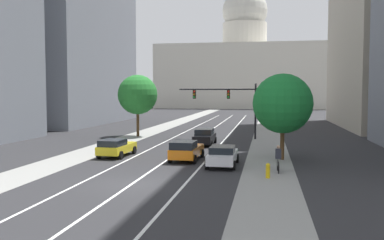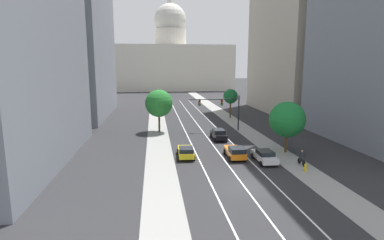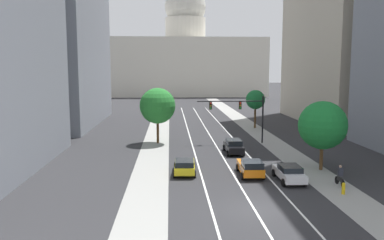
{
  "view_description": "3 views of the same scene",
  "coord_description": "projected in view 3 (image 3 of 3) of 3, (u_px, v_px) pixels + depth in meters",
  "views": [
    {
      "loc": [
        7.33,
        -22.52,
        5.12
      ],
      "look_at": [
        -0.68,
        23.09,
        2.05
      ],
      "focal_mm": 39.95,
      "sensor_mm": 36.0,
      "label": 1
    },
    {
      "loc": [
        -8.01,
        -25.83,
        10.87
      ],
      "look_at": [
        -2.5,
        18.38,
        2.97
      ],
      "focal_mm": 28.65,
      "sensor_mm": 36.0,
      "label": 2
    },
    {
      "loc": [
        -5.65,
        -25.5,
        9.47
      ],
      "look_at": [
        -2.63,
        28.66,
        2.41
      ],
      "focal_mm": 37.06,
      "sensor_mm": 36.0,
      "label": 3
    }
  ],
  "objects": [
    {
      "name": "ground_plane",
      "position": [
        204.0,
        125.0,
        66.39
      ],
      "size": [
        400.0,
        400.0,
        0.0
      ],
      "primitive_type": "plane",
      "color": "#2B2B2D"
    },
    {
      "name": "sidewalk_left",
      "position": [
        158.0,
        130.0,
        61.02
      ],
      "size": [
        3.34,
        130.0,
        0.01
      ],
      "primitive_type": "cube",
      "color": "gray",
      "rests_on": "ground"
    },
    {
      "name": "sidewalk_right",
      "position": [
        254.0,
        130.0,
        61.85
      ],
      "size": [
        3.34,
        130.0,
        0.01
      ],
      "primitive_type": "cube",
      "color": "gray",
      "rests_on": "ground"
    },
    {
      "name": "lane_stripe_left",
      "position": [
        191.0,
        142.0,
        51.37
      ],
      "size": [
        0.16,
        90.0,
        0.01
      ],
      "primitive_type": "cube",
      "color": "white",
      "rests_on": "ground"
    },
    {
      "name": "lane_stripe_center",
      "position": [
        214.0,
        142.0,
        51.53
      ],
      "size": [
        0.16,
        90.0,
        0.01
      ],
      "primitive_type": "cube",
      "color": "white",
      "rests_on": "ground"
    },
    {
      "name": "lane_stripe_right",
      "position": [
        236.0,
        141.0,
        51.7
      ],
      "size": [
        0.16,
        90.0,
        0.01
      ],
      "primitive_type": "cube",
      "color": "white",
      "rests_on": "ground"
    },
    {
      "name": "office_tower_far_left",
      "position": [
        32.0,
        7.0,
        65.84
      ],
      "size": [
        21.76,
        30.29,
        39.03
      ],
      "color": "gray",
      "rests_on": "ground"
    },
    {
      "name": "capitol_building",
      "position": [
        186.0,
        60.0,
        141.73
      ],
      "size": [
        54.23,
        26.63,
        39.45
      ],
      "color": "beige",
      "rests_on": "ground"
    },
    {
      "name": "car_orange",
      "position": [
        251.0,
        167.0,
        35.1
      ],
      "size": [
        2.14,
        4.47,
        1.54
      ],
      "rotation": [
        0.0,
        0.0,
        1.54
      ],
      "color": "orange",
      "rests_on": "ground"
    },
    {
      "name": "car_black",
      "position": [
        234.0,
        146.0,
        44.5
      ],
      "size": [
        1.94,
        4.61,
        1.57
      ],
      "rotation": [
        0.0,
        0.0,
        1.57
      ],
      "color": "black",
      "rests_on": "ground"
    },
    {
      "name": "car_white",
      "position": [
        289.0,
        173.0,
        33.44
      ],
      "size": [
        2.0,
        4.53,
        1.4
      ],
      "rotation": [
        0.0,
        0.0,
        1.57
      ],
      "color": "silver",
      "rests_on": "ground"
    },
    {
      "name": "car_yellow",
      "position": [
        185.0,
        166.0,
        35.77
      ],
      "size": [
        2.15,
        4.41,
        1.42
      ],
      "rotation": [
        0.0,
        0.0,
        1.53
      ],
      "color": "yellow",
      "rests_on": "ground"
    },
    {
      "name": "traffic_signal_mast",
      "position": [
        241.0,
        110.0,
        50.08
      ],
      "size": [
        8.45,
        0.39,
        6.01
      ],
      "color": "black",
      "rests_on": "ground"
    },
    {
      "name": "fire_hydrant",
      "position": [
        343.0,
        188.0,
        29.97
      ],
      "size": [
        0.26,
        0.35,
        0.91
      ],
      "color": "yellow",
      "rests_on": "ground"
    },
    {
      "name": "cyclist",
      "position": [
        340.0,
        176.0,
        32.04
      ],
      "size": [
        0.37,
        1.7,
        1.72
      ],
      "rotation": [
        0.0,
        0.0,
        1.61
      ],
      "color": "black",
      "rests_on": "ground"
    },
    {
      "name": "street_tree_mid_right",
      "position": [
        323.0,
        125.0,
        36.76
      ],
      "size": [
        4.49,
        4.49,
        6.49
      ],
      "color": "#51381E",
      "rests_on": "ground"
    },
    {
      "name": "street_tree_far_right",
      "position": [
        255.0,
        100.0,
        62.91
      ],
      "size": [
        3.05,
        3.05,
        6.09
      ],
      "color": "#51381E",
      "rests_on": "ground"
    },
    {
      "name": "street_tree_near_left",
      "position": [
        158.0,
        106.0,
        49.99
      ],
      "size": [
        4.53,
        4.53,
        7.06
      ],
      "color": "#51381E",
      "rests_on": "ground"
    }
  ]
}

